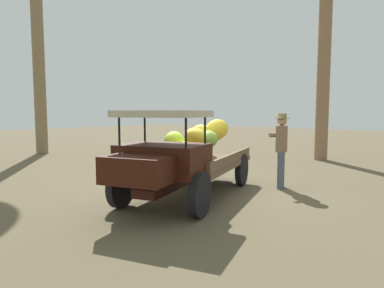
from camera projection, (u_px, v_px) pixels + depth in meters
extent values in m
plane|color=brown|center=(193.00, 190.00, 7.97)|extent=(60.00, 60.00, 0.00)
cube|color=#33130A|center=(190.00, 175.00, 7.45)|extent=(3.96, 1.55, 0.16)
cylinder|color=black|center=(200.00, 195.00, 5.82)|extent=(0.79, 0.35, 0.78)
cylinder|color=black|center=(121.00, 187.00, 6.44)|extent=(0.79, 0.35, 0.78)
cylinder|color=black|center=(242.00, 170.00, 8.39)|extent=(0.79, 0.35, 0.78)
cylinder|color=black|center=(182.00, 166.00, 9.01)|extent=(0.79, 0.35, 0.78)
cube|color=brown|center=(198.00, 164.00, 7.85)|extent=(3.36, 2.50, 0.10)
cube|color=brown|center=(232.00, 159.00, 7.53)|extent=(2.90, 0.92, 0.22)
cube|color=brown|center=(167.00, 155.00, 8.14)|extent=(2.90, 0.92, 0.22)
cube|color=#33130A|center=(163.00, 159.00, 6.26)|extent=(1.48, 1.77, 0.55)
cube|color=#33130A|center=(137.00, 170.00, 5.44)|extent=(0.97, 1.22, 0.44)
cylinder|color=black|center=(186.00, 131.00, 5.56)|extent=(0.04, 0.04, 0.55)
cylinder|color=black|center=(119.00, 129.00, 6.05)|extent=(0.04, 0.04, 0.55)
cylinder|color=black|center=(205.00, 129.00, 6.36)|extent=(0.04, 0.04, 0.55)
cylinder|color=black|center=(145.00, 127.00, 6.86)|extent=(0.04, 0.04, 0.55)
cube|color=beige|center=(163.00, 114.00, 6.18)|extent=(1.60, 1.80, 0.12)
ellipsoid|color=#83AE3E|center=(208.00, 139.00, 7.58)|extent=(0.57, 0.51, 0.44)
ellipsoid|color=#94B23E|center=(213.00, 134.00, 8.60)|extent=(0.65, 0.61, 0.53)
ellipsoid|color=tan|center=(204.00, 140.00, 8.94)|extent=(0.85, 0.85, 0.56)
ellipsoid|color=yellow|center=(188.00, 151.00, 7.04)|extent=(0.73, 0.62, 0.42)
ellipsoid|color=#8BB131|center=(203.00, 147.00, 8.83)|extent=(0.60, 0.54, 0.54)
ellipsoid|color=yellow|center=(210.00, 132.00, 8.65)|extent=(0.67, 0.70, 0.39)
ellipsoid|color=#84AC3C|center=(198.00, 152.00, 7.88)|extent=(0.67, 0.65, 0.42)
ellipsoid|color=gold|center=(195.00, 137.00, 7.21)|extent=(0.66, 0.70, 0.51)
ellipsoid|color=yellow|center=(217.00, 129.00, 8.33)|extent=(0.73, 0.49, 0.49)
ellipsoid|color=#B9C443|center=(188.00, 150.00, 7.53)|extent=(0.73, 0.65, 0.52)
ellipsoid|color=#B3C042|center=(211.00, 132.00, 8.56)|extent=(0.76, 0.70, 0.51)
ellipsoid|color=#98BD2C|center=(175.00, 142.00, 7.74)|extent=(0.71, 0.69, 0.62)
ellipsoid|color=gold|center=(201.00, 133.00, 8.71)|extent=(0.70, 0.68, 0.53)
cylinder|color=#4D596B|center=(280.00, 171.00, 7.98)|extent=(0.15, 0.15, 0.87)
cylinder|color=#4D596B|center=(281.00, 169.00, 8.23)|extent=(0.15, 0.15, 0.87)
cube|color=#80624B|center=(282.00, 139.00, 8.04)|extent=(0.46, 0.36, 0.61)
cylinder|color=#80624B|center=(277.00, 135.00, 7.97)|extent=(0.39, 0.29, 0.10)
cylinder|color=#80624B|center=(278.00, 134.00, 8.15)|extent=(0.22, 0.41, 0.10)
sphere|color=tan|center=(282.00, 121.00, 8.00)|extent=(0.22, 0.22, 0.22)
cylinder|color=#918053|center=(282.00, 118.00, 7.99)|extent=(0.34, 0.34, 0.02)
cylinder|color=#918053|center=(282.00, 116.00, 7.98)|extent=(0.20, 0.20, 0.10)
cylinder|color=#8B674A|center=(324.00, 56.00, 12.54)|extent=(0.47, 0.47, 7.71)
cylinder|color=#826A4D|center=(38.00, 39.00, 14.37)|extent=(0.49, 0.49, 9.74)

